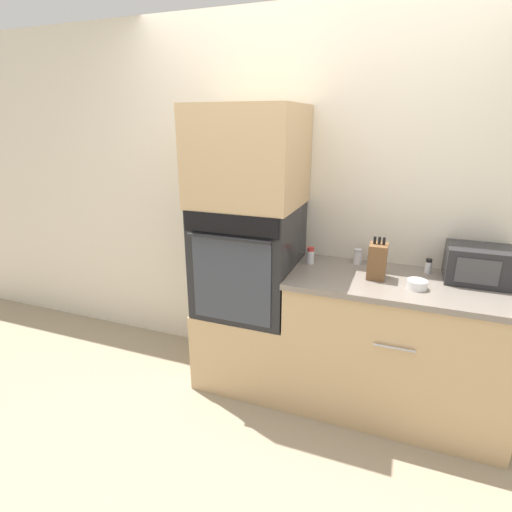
# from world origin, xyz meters

# --- Properties ---
(ground_plane) EXTENTS (12.00, 12.00, 0.00)m
(ground_plane) POSITION_xyz_m (0.00, 0.00, 0.00)
(ground_plane) COLOR gray
(wall_back) EXTENTS (8.00, 0.05, 2.50)m
(wall_back) POSITION_xyz_m (0.00, 0.63, 1.25)
(wall_back) COLOR beige
(wall_back) RESTS_ON ground_plane
(oven_cabinet_base) EXTENTS (0.65, 0.60, 0.56)m
(oven_cabinet_base) POSITION_xyz_m (-0.33, 0.30, 0.28)
(oven_cabinet_base) COLOR tan
(oven_cabinet_base) RESTS_ON ground_plane
(wall_oven) EXTENTS (0.63, 0.64, 0.73)m
(wall_oven) POSITION_xyz_m (-0.33, 0.30, 0.92)
(wall_oven) COLOR black
(wall_oven) RESTS_ON oven_cabinet_base
(oven_cabinet_upper) EXTENTS (0.65, 0.60, 0.61)m
(oven_cabinet_upper) POSITION_xyz_m (-0.33, 0.30, 1.59)
(oven_cabinet_upper) COLOR tan
(oven_cabinet_upper) RESTS_ON wall_oven
(counter_unit) EXTENTS (1.32, 0.63, 0.90)m
(counter_unit) POSITION_xyz_m (0.65, 0.30, 0.45)
(counter_unit) COLOR tan
(counter_unit) RESTS_ON ground_plane
(microwave) EXTENTS (0.36, 0.27, 0.21)m
(microwave) POSITION_xyz_m (1.06, 0.44, 1.01)
(microwave) COLOR #232326
(microwave) RESTS_ON counter_unit
(knife_block) EXTENTS (0.10, 0.13, 0.26)m
(knife_block) POSITION_xyz_m (0.50, 0.30, 1.01)
(knife_block) COLOR brown
(knife_block) RESTS_ON counter_unit
(bowl) EXTENTS (0.11, 0.11, 0.05)m
(bowl) POSITION_xyz_m (0.73, 0.21, 0.93)
(bowl) COLOR white
(bowl) RESTS_ON counter_unit
(condiment_jar_near) EXTENTS (0.06, 0.06, 0.10)m
(condiment_jar_near) POSITION_xyz_m (0.36, 0.52, 0.95)
(condiment_jar_near) COLOR silver
(condiment_jar_near) RESTS_ON counter_unit
(condiment_jar_mid) EXTENTS (0.04, 0.04, 0.09)m
(condiment_jar_mid) POSITION_xyz_m (0.79, 0.49, 0.95)
(condiment_jar_mid) COLOR silver
(condiment_jar_mid) RESTS_ON counter_unit
(condiment_jar_far) EXTENTS (0.05, 0.05, 0.11)m
(condiment_jar_far) POSITION_xyz_m (0.07, 0.41, 0.96)
(condiment_jar_far) COLOR silver
(condiment_jar_far) RESTS_ON counter_unit
(condiment_jar_back) EXTENTS (0.05, 0.05, 0.08)m
(condiment_jar_back) POSITION_xyz_m (0.45, 0.54, 0.94)
(condiment_jar_back) COLOR silver
(condiment_jar_back) RESTS_ON counter_unit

